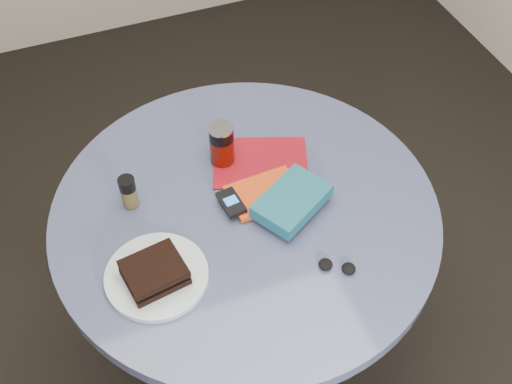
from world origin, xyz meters
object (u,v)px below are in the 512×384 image
object	(u,v)px
mp3_player	(231,203)
headphones	(337,266)
plate	(157,276)
red_book	(264,193)
soda_can	(222,144)
sandwich	(154,272)
pepper_grinder	(129,192)
novel	(292,201)
table	(246,245)
magazine	(260,162)

from	to	relation	value
mp3_player	headphones	size ratio (longest dim) A/B	0.98
plate	mp3_player	world-z (taller)	mp3_player
plate	red_book	size ratio (longest dim) A/B	1.33
soda_can	red_book	distance (m)	0.18
soda_can	mp3_player	world-z (taller)	soda_can
sandwich	red_book	xyz separation A→B (m)	(0.33, 0.15, -0.03)
pepper_grinder	headphones	distance (m)	0.55
novel	mp3_player	xyz separation A→B (m)	(-0.14, 0.06, -0.01)
sandwich	red_book	world-z (taller)	sandwich
red_book	novel	world-z (taller)	novel
plate	red_book	world-z (taller)	red_book
headphones	pepper_grinder	bearing A→B (deg)	137.60
table	pepper_grinder	world-z (taller)	pepper_grinder
mp3_player	table	bearing A→B (deg)	-14.23
pepper_grinder	novel	bearing A→B (deg)	-24.12
pepper_grinder	magazine	bearing A→B (deg)	2.53
magazine	mp3_player	bearing A→B (deg)	-115.81
novel	pepper_grinder	bearing A→B (deg)	125.78
pepper_grinder	novel	world-z (taller)	pepper_grinder
sandwich	red_book	size ratio (longest dim) A/B	0.82
plate	pepper_grinder	xyz separation A→B (m)	(-0.00, 0.24, 0.04)
red_book	pepper_grinder	bearing A→B (deg)	160.17
soda_can	novel	bearing A→B (deg)	-65.52
sandwich	magazine	xyz separation A→B (m)	(0.37, 0.27, -0.04)
sandwich	pepper_grinder	bearing A→B (deg)	89.34
soda_can	pepper_grinder	world-z (taller)	soda_can
headphones	red_book	bearing A→B (deg)	105.75
pepper_grinder	novel	size ratio (longest dim) A/B	0.51
table	soda_can	distance (m)	0.29
soda_can	red_book	xyz separation A→B (m)	(0.06, -0.16, -0.05)
plate	soda_can	distance (m)	0.41
plate	magazine	xyz separation A→B (m)	(0.36, 0.26, -0.01)
table	magazine	size ratio (longest dim) A/B	3.93
soda_can	sandwich	bearing A→B (deg)	-131.26
table	headphones	world-z (taller)	headphones
sandwich	soda_can	xyz separation A→B (m)	(0.27, 0.31, 0.02)
sandwich	mp3_player	size ratio (longest dim) A/B	1.65
sandwich	plate	bearing A→B (deg)	66.71
red_book	mp3_player	xyz separation A→B (m)	(-0.09, -0.01, 0.01)
pepper_grinder	soda_can	bearing A→B (deg)	12.85
table	sandwich	size ratio (longest dim) A/B	6.66
pepper_grinder	sandwich	bearing A→B (deg)	-90.66
mp3_player	headphones	bearing A→B (deg)	-56.92
novel	red_book	bearing A→B (deg)	93.68
red_book	headphones	distance (m)	0.28
soda_can	novel	xyz separation A→B (m)	(0.10, -0.23, -0.02)
red_book	novel	bearing A→B (deg)	-59.39
soda_can	headphones	bearing A→B (deg)	-72.69
sandwich	red_book	distance (m)	0.37
plate	table	bearing A→B (deg)	24.77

